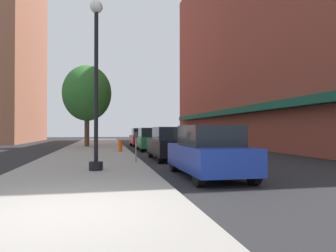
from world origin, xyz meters
name	(u,v)px	position (x,y,z in m)	size (l,w,h in m)	color
ground_plane	(149,150)	(4.00, 18.00, 0.00)	(90.00, 90.00, 0.00)	#232326
sidewalk_slab	(95,149)	(0.00, 19.00, 0.06)	(4.80, 50.00, 0.12)	gray
building_right_brick	(259,35)	(14.99, 22.00, 10.46)	(6.80, 40.00, 20.96)	brown
building_far_background	(9,54)	(-11.01, 37.00, 10.96)	(6.80, 18.00, 21.96)	#9E6047
lamppost	(96,81)	(0.45, 5.54, 3.20)	(0.48, 0.48, 5.90)	black
fire_hydrant	(120,145)	(1.71, 14.86, 0.52)	(0.33, 0.26, 0.79)	#E05614
parking_meter_near	(136,143)	(2.05, 7.85, 0.95)	(0.14, 0.09, 1.31)	slate
tree_near	(87,93)	(-0.75, 22.05, 4.61)	(4.08, 4.08, 6.85)	#4C3823
car_blue	(209,152)	(4.00, 3.96, 0.81)	(1.80, 4.30, 1.66)	black
car_black	(170,144)	(4.00, 10.08, 0.81)	(1.80, 4.30, 1.66)	black
car_green	(150,140)	(4.00, 17.37, 0.81)	(1.80, 4.30, 1.66)	black
car_red	(141,137)	(4.00, 23.59, 0.81)	(1.80, 4.30, 1.66)	black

